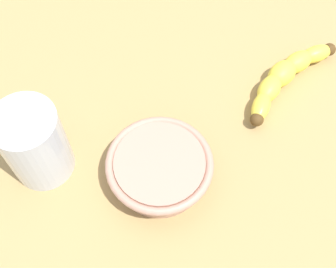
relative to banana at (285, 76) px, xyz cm
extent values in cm
cube|color=#A78853|center=(-17.50, 15.88, -3.41)|extent=(120.00, 120.00, 3.00)
ellipsoid|color=yellow|center=(7.03, -1.95, 0.00)|extent=(6.20, 5.37, 2.75)
ellipsoid|color=yellow|center=(3.72, -0.25, 0.00)|extent=(6.41, 5.09, 3.29)
ellipsoid|color=yellow|center=(0.12, 0.73, 0.00)|extent=(6.14, 4.67, 3.82)
ellipsoid|color=yellow|center=(-3.61, 0.93, 0.00)|extent=(5.76, 3.56, 3.29)
ellipsoid|color=yellow|center=(-7.29, 0.36, 0.00)|extent=(6.12, 4.09, 2.75)
sphere|color=#513819|center=(9.15, -3.33, 0.00)|extent=(2.10, 2.10, 2.10)
sphere|color=#513819|center=(-9.73, -0.28, 0.00)|extent=(2.10, 2.10, 2.10)
cylinder|color=silver|center=(-33.33, 21.81, 4.37)|extent=(8.79, 8.79, 12.56)
cylinder|color=pink|center=(-33.33, 21.81, 3.26)|extent=(8.29, 8.29, 9.84)
cylinder|color=tan|center=(-25.21, 6.72, 0.59)|extent=(12.73, 12.73, 5.01)
torus|color=tan|center=(-25.21, 6.72, 2.50)|extent=(15.03, 15.03, 1.20)
camera|label=1|loc=(-46.33, -9.68, 58.63)|focal=48.24mm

